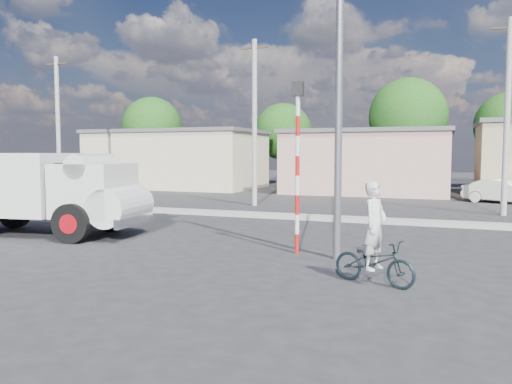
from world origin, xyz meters
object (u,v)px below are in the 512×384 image
(traffic_pole, at_px, (298,152))
(streetlight, at_px, (333,52))
(bicycle, at_px, (374,262))
(car_cream, at_px, (502,191))
(truck, at_px, (45,190))
(cyclist, at_px, (375,241))

(traffic_pole, bearing_deg, streetlight, -17.73)
(bicycle, height_order, streetlight, streetlight)
(traffic_pole, xyz_separation_m, streetlight, (0.94, -0.30, 2.37))
(traffic_pole, bearing_deg, bicycle, -46.67)
(car_cream, bearing_deg, bicycle, -170.15)
(truck, relative_size, streetlight, 0.72)
(cyclist, bearing_deg, car_cream, 7.24)
(car_cream, bearing_deg, cyclist, -170.15)
(cyclist, relative_size, traffic_pole, 0.40)
(traffic_pole, bearing_deg, truck, -179.67)
(truck, distance_m, streetlight, 9.76)
(truck, height_order, streetlight, streetlight)
(cyclist, distance_m, car_cream, 18.94)
(truck, relative_size, bicycle, 3.80)
(truck, xyz_separation_m, car_cream, (14.41, 16.16, -0.81))
(cyclist, distance_m, streetlight, 4.79)
(cyclist, height_order, car_cream, cyclist)
(cyclist, bearing_deg, truck, 96.69)
(cyclist, bearing_deg, bicycle, 0.00)
(bicycle, distance_m, traffic_pole, 3.94)
(truck, relative_size, traffic_pole, 1.49)
(streetlight, bearing_deg, traffic_pole, 162.27)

